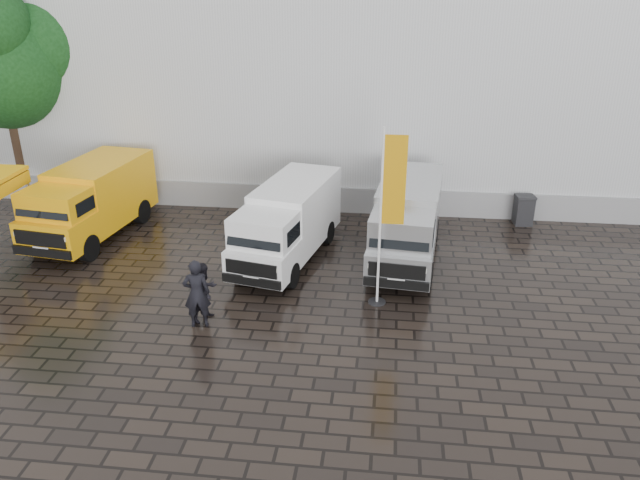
% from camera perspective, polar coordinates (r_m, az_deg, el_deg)
% --- Properties ---
extents(ground, '(120.00, 120.00, 0.00)m').
position_cam_1_polar(ground, '(17.21, 0.70, -6.96)').
color(ground, black).
rests_on(ground, ground).
extents(exhibition_hall, '(44.00, 16.00, 12.00)m').
position_cam_1_polar(exhibition_hall, '(30.85, 7.93, 18.35)').
color(exhibition_hall, silver).
rests_on(exhibition_hall, ground).
extents(hall_plinth, '(44.00, 0.15, 1.00)m').
position_cam_1_polar(hall_plinth, '(24.14, 7.42, 3.46)').
color(hall_plinth, gray).
rests_on(hall_plinth, ground).
extents(van_yellow, '(2.84, 5.71, 2.53)m').
position_cam_1_polar(van_yellow, '(23.04, -20.24, 3.18)').
color(van_yellow, '#FFAD0D').
rests_on(van_yellow, ground).
extents(van_white, '(2.99, 5.83, 2.41)m').
position_cam_1_polar(van_white, '(19.96, -3.01, 1.40)').
color(van_white, white).
rests_on(van_white, ground).
extents(van_silver, '(2.47, 5.86, 2.47)m').
position_cam_1_polar(van_silver, '(20.09, 7.93, 1.43)').
color(van_silver, silver).
rests_on(van_silver, ground).
extents(flagpole, '(0.88, 0.50, 5.08)m').
position_cam_1_polar(flagpole, '(16.72, 6.20, 2.78)').
color(flagpole, black).
rests_on(flagpole, ground).
extents(tree, '(4.93, 4.93, 8.84)m').
position_cam_1_polar(tree, '(27.71, -27.06, 14.83)').
color(tree, black).
rests_on(tree, ground).
extents(wheelie_bin, '(0.72, 0.72, 1.11)m').
position_cam_1_polar(wheelie_bin, '(24.20, 18.12, 2.64)').
color(wheelie_bin, black).
rests_on(wheelie_bin, ground).
extents(person_front, '(0.79, 0.62, 1.91)m').
position_cam_1_polar(person_front, '(16.63, -11.20, -4.83)').
color(person_front, black).
rests_on(person_front, ground).
extents(person_tent, '(0.93, 1.01, 1.65)m').
position_cam_1_polar(person_tent, '(16.97, -10.48, -4.66)').
color(person_tent, black).
rests_on(person_tent, ground).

